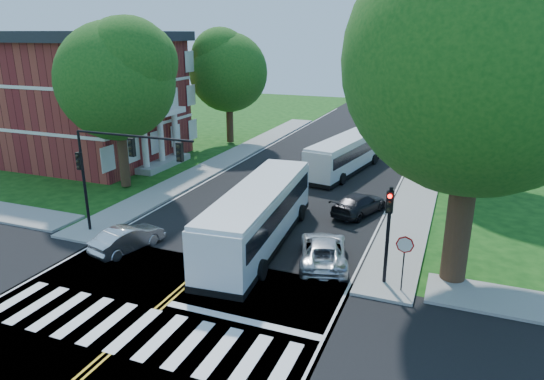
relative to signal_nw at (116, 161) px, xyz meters
The scene contains 24 objects.
ground 9.74m from the signal_nw, 47.67° to the right, with size 140.00×140.00×0.00m, color #113E0F.
road 13.69m from the signal_nw, 63.16° to the left, with size 14.00×96.00×0.01m, color black.
cross_road 9.73m from the signal_nw, 47.67° to the right, with size 60.00×12.00×0.01m, color black.
center_line 17.20m from the signal_nw, 69.39° to the left, with size 0.36×70.00×0.01m, color gold.
edge_line_w 16.20m from the signal_nw, 93.47° to the left, with size 0.12×70.00×0.01m, color silver.
edge_line_e 20.54m from the signal_nw, 50.90° to the left, with size 0.12×70.00×0.01m, color silver.
crosswalk 10.07m from the signal_nw, 49.80° to the right, with size 12.60×3.00×0.01m, color silver.
stop_bar 11.40m from the signal_nw, 27.30° to the right, with size 6.60×0.40×0.01m, color silver.
sidewalk_nw 19.22m from the signal_nw, 97.50° to the left, with size 2.60×40.00×0.15m, color gray.
sidewalk_ne 23.75m from the signal_nw, 52.69° to the left, with size 2.60×40.00×0.15m, color gray.
tree_ne_big 17.72m from the signal_nw, ahead, with size 10.80×10.80×14.91m.
tree_west_near 9.96m from the signal_nw, 126.70° to the left, with size 8.00×8.00×11.40m.
tree_west_far 24.27m from the signal_nw, 102.31° to the left, with size 7.60×7.60×10.67m.
tree_east_mid 24.94m from the signal_nw, 45.36° to the left, with size 8.40×8.40×11.93m.
tree_east_far 38.34m from the signal_nw, 61.33° to the left, with size 7.20×7.20×10.34m.
brick_building 21.08m from the signal_nw, 139.86° to the left, with size 20.00×13.00×10.80m.
signal_nw is the anchor object (origin of this frame).
signal_ne 14.13m from the signal_nw, ahead, with size 0.30×0.46×4.40m.
stop_sign 15.05m from the signal_nw, ahead, with size 0.76×0.08×2.53m.
bus_lead 7.94m from the signal_nw, 15.72° to the left, with size 3.66×12.30×3.14m.
bus_follow 19.47m from the signal_nw, 65.00° to the left, with size 4.13×11.02×2.79m.
hatchback 4.08m from the signal_nw, 43.49° to the right, with size 1.37×3.92×1.29m, color #B7B9BE.
suv 11.61m from the signal_nw, ahead, with size 2.20×4.77×1.32m, color silver.
dark_sedan 14.46m from the signal_nw, 37.01° to the left, with size 1.80×4.43×1.29m, color black.
Camera 1 is at (10.63, -13.21, 10.70)m, focal length 32.00 mm.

